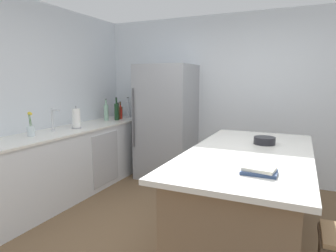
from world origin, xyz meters
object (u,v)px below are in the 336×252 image
object	(u,v)px
refrigerator	(166,122)
wine_bottle	(117,111)
flower_vase	(31,129)
soda_bottle	(128,109)
syrup_bottle	(118,113)
paper_towel_roll	(76,119)
sink_faucet	(53,119)
gin_bottle	(106,112)
whiskey_bottle	(120,112)
mixing_bowl	(264,141)
cookbook_stack	(259,170)
hot_sauce_bottle	(121,113)
kitchen_island	(247,199)

from	to	relation	value
refrigerator	wine_bottle	bearing A→B (deg)	-166.30
flower_vase	wine_bottle	bearing A→B (deg)	86.23
soda_bottle	syrup_bottle	distance (m)	0.29
flower_vase	paper_towel_roll	bearing A→B (deg)	82.60
sink_faucet	gin_bottle	xyz separation A→B (m)	(-0.02, 1.17, -0.02)
whiskey_bottle	mixing_bowl	xyz separation A→B (m)	(2.59, -1.27, -0.06)
sink_faucet	cookbook_stack	xyz separation A→B (m)	(2.68, -0.74, -0.13)
syrup_bottle	gin_bottle	world-z (taller)	gin_bottle
refrigerator	cookbook_stack	size ratio (longest dim) A/B	7.56
gin_bottle	syrup_bottle	bearing A→B (deg)	58.27
hot_sauce_bottle	soda_bottle	bearing A→B (deg)	83.53
whiskey_bottle	sink_faucet	bearing A→B (deg)	-90.08
flower_vase	wine_bottle	world-z (taller)	wine_bottle
gin_bottle	paper_towel_roll	bearing A→B (deg)	-81.95
refrigerator	hot_sauce_bottle	world-z (taller)	refrigerator
soda_bottle	wine_bottle	distance (m)	0.37
mixing_bowl	gin_bottle	bearing A→B (deg)	161.33
sink_faucet	hot_sauce_bottle	distance (m)	1.45
paper_towel_roll	soda_bottle	xyz separation A→B (m)	(0.00, 1.32, 0.01)
hot_sauce_bottle	gin_bottle	size ratio (longest dim) A/B	0.70
syrup_bottle	cookbook_stack	world-z (taller)	syrup_bottle
kitchen_island	flower_vase	xyz separation A→B (m)	(-2.50, -0.26, 0.54)
whiskey_bottle	wine_bottle	world-z (taller)	wine_bottle
wine_bottle	kitchen_island	bearing A→B (deg)	-29.78
soda_bottle	syrup_bottle	world-z (taller)	soda_bottle
paper_towel_roll	wine_bottle	size ratio (longest dim) A/B	0.82
refrigerator	cookbook_stack	xyz separation A→B (m)	(1.74, -2.21, 0.04)
kitchen_island	paper_towel_roll	xyz separation A→B (m)	(-2.41, 0.42, 0.58)
soda_bottle	cookbook_stack	xyz separation A→B (m)	(2.57, -2.38, -0.12)
whiskey_bottle	gin_bottle	xyz separation A→B (m)	(-0.03, -0.38, 0.03)
flower_vase	refrigerator	bearing A→B (deg)	63.04
flower_vase	mixing_bowl	bearing A→B (deg)	13.96
refrigerator	gin_bottle	size ratio (longest dim) A/B	5.10
whiskey_bottle	gin_bottle	distance (m)	0.38
refrigerator	paper_towel_roll	xyz separation A→B (m)	(-0.84, -1.15, 0.14)
wine_bottle	cookbook_stack	distance (m)	3.26
kitchen_island	gin_bottle	bearing A→B (deg)	153.38
sink_faucet	whiskey_bottle	xyz separation A→B (m)	(0.00, 1.55, -0.05)
flower_vase	whiskey_bottle	world-z (taller)	flower_vase
flower_vase	syrup_bottle	xyz separation A→B (m)	(0.08, 1.71, 0.02)
syrup_bottle	wine_bottle	bearing A→B (deg)	-73.99
kitchen_island	mixing_bowl	world-z (taller)	mixing_bowl
paper_towel_roll	soda_bottle	world-z (taller)	soda_bottle
flower_vase	cookbook_stack	world-z (taller)	flower_vase
cookbook_stack	syrup_bottle	bearing A→B (deg)	140.98
kitchen_island	refrigerator	size ratio (longest dim) A/B	1.20
kitchen_island	soda_bottle	world-z (taller)	soda_bottle
kitchen_island	cookbook_stack	distance (m)	0.82
soda_bottle	syrup_bottle	bearing A→B (deg)	-92.06
sink_faucet	syrup_bottle	world-z (taller)	sink_faucet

